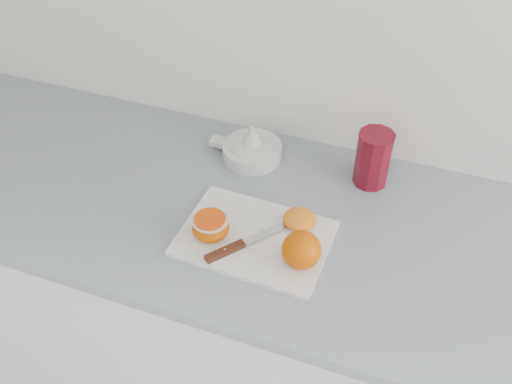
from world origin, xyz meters
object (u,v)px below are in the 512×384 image
red_tumbler (373,160)px  cutting_board (255,238)px  counter (297,336)px  citrus_juicer (252,148)px  half_orange (210,227)px

red_tumbler → cutting_board: bearing=-124.8°
red_tumbler → counter: bearing=-118.1°
cutting_board → citrus_juicer: 0.29m
half_orange → counter: bearing=32.4°
cutting_board → half_orange: size_ratio=3.96×
cutting_board → citrus_juicer: (-0.11, 0.27, 0.02)m
half_orange → citrus_juicer: citrus_juicer is taller
counter → cutting_board: cutting_board is taller
cutting_board → half_orange: bearing=-162.7°
cutting_board → half_orange: 0.10m
counter → citrus_juicer: 0.54m
counter → red_tumbler: 0.55m
half_orange → citrus_juicer: bearing=93.2°
cutting_board → citrus_juicer: size_ratio=1.67×
half_orange → red_tumbler: red_tumbler is taller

